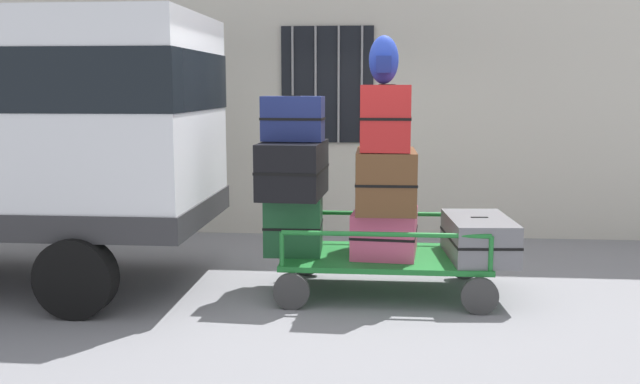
# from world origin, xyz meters

# --- Properties ---
(ground_plane) EXTENTS (40.00, 40.00, 0.00)m
(ground_plane) POSITION_xyz_m (0.00, 0.00, 0.00)
(ground_plane) COLOR gray
(building_wall) EXTENTS (12.00, 0.38, 5.00)m
(building_wall) POSITION_xyz_m (-0.00, 2.67, 2.50)
(building_wall) COLOR beige
(building_wall) RESTS_ON ground
(luggage_cart) EXTENTS (1.99, 1.22, 0.38)m
(luggage_cart) POSITION_xyz_m (0.40, -0.14, 0.32)
(luggage_cart) COLOR #1E722D
(luggage_cart) RESTS_ON ground
(cart_railing) EXTENTS (1.89, 1.08, 0.33)m
(cart_railing) POSITION_xyz_m (0.40, -0.14, 0.65)
(cart_railing) COLOR #1E722D
(cart_railing) RESTS_ON luggage_cart
(suitcase_left_bottom) EXTENTS (0.57, 0.57, 0.56)m
(suitcase_left_bottom) POSITION_xyz_m (-0.48, -0.11, 0.65)
(suitcase_left_bottom) COLOR #194C28
(suitcase_left_bottom) RESTS_ON luggage_cart
(suitcase_left_middle) EXTENTS (0.63, 0.91, 0.53)m
(suitcase_left_middle) POSITION_xyz_m (-0.48, -0.14, 1.20)
(suitcase_left_middle) COLOR black
(suitcase_left_middle) RESTS_ON suitcase_left_bottom
(suitcase_left_top) EXTENTS (0.60, 0.31, 0.43)m
(suitcase_left_top) POSITION_xyz_m (-0.48, -0.14, 1.68)
(suitcase_left_top) COLOR navy
(suitcase_left_top) RESTS_ON suitcase_left_middle
(suitcase_midleft_bottom) EXTENTS (0.66, 0.79, 0.43)m
(suitcase_midleft_bottom) POSITION_xyz_m (0.40, -0.11, 0.59)
(suitcase_midleft_bottom) COLOR #CC4C72
(suitcase_midleft_bottom) RESTS_ON luggage_cart
(suitcase_midleft_middle) EXTENTS (0.57, 0.85, 0.58)m
(suitcase_midleft_middle) POSITION_xyz_m (0.40, -0.14, 1.10)
(suitcase_midleft_middle) COLOR brown
(suitcase_midleft_middle) RESTS_ON suitcase_midleft_bottom
(suitcase_midleft_top) EXTENTS (0.48, 0.77, 0.61)m
(suitcase_midleft_top) POSITION_xyz_m (0.40, -0.17, 1.69)
(suitcase_midleft_top) COLOR #B21E1E
(suitcase_midleft_top) RESTS_ON suitcase_midleft_middle
(suitcase_center_bottom) EXTENTS (0.65, 1.04, 0.39)m
(suitcase_center_bottom) POSITION_xyz_m (1.28, -0.16, 0.57)
(suitcase_center_bottom) COLOR slate
(suitcase_center_bottom) RESTS_ON luggage_cart
(backpack) EXTENTS (0.27, 0.22, 0.44)m
(backpack) POSITION_xyz_m (0.37, -0.19, 2.22)
(backpack) COLOR navy
(backpack) RESTS_ON suitcase_midleft_top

